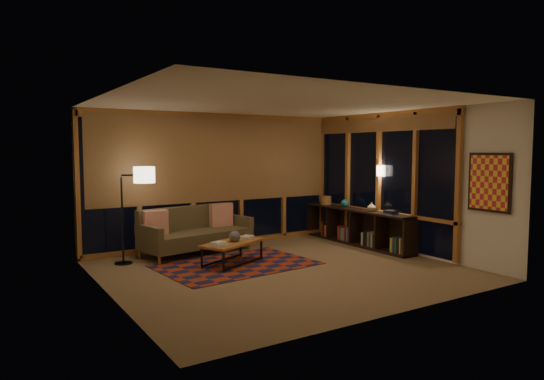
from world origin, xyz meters
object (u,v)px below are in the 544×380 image
coffee_table (233,253)px  sofa (197,231)px  bookshelf (356,227)px  floor_lamp (122,215)px

coffee_table → sofa: bearing=72.1°
sofa → bookshelf: (3.16, -0.94, -0.06)m
sofa → bookshelf: size_ratio=0.71×
floor_lamp → bookshelf: 4.68m
coffee_table → floor_lamp: bearing=120.4°
bookshelf → floor_lamp: bearing=169.6°
sofa → floor_lamp: floor_lamp is taller
coffee_table → floor_lamp: size_ratio=0.70×
bookshelf → coffee_table: bearing=-175.7°
sofa → bookshelf: bearing=-27.3°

